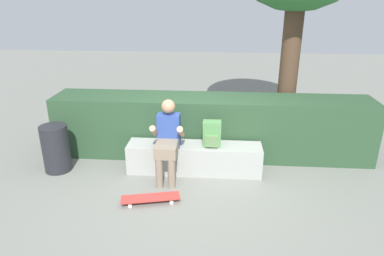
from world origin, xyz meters
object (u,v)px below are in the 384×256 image
object	(u,v)px
bench_main	(194,158)
skateboard_near_person	(151,198)
person_skater	(168,138)
trash_bin	(56,148)
backpack_on_bench	(212,134)

from	to	relation	value
bench_main	skateboard_near_person	distance (m)	1.10
person_skater	trash_bin	distance (m)	1.84
person_skater	trash_bin	world-z (taller)	person_skater
bench_main	trash_bin	size ratio (longest dim) A/B	2.77
skateboard_near_person	trash_bin	distance (m)	1.88
skateboard_near_person	backpack_on_bench	xyz separation A→B (m)	(0.81, 0.94, 0.58)
bench_main	skateboard_near_person	bearing A→B (deg)	-119.34
trash_bin	skateboard_near_person	bearing A→B (deg)	-26.36
bench_main	backpack_on_bench	xyz separation A→B (m)	(0.27, -0.01, 0.42)
backpack_on_bench	person_skater	bearing A→B (deg)	-162.86
bench_main	skateboard_near_person	xyz separation A→B (m)	(-0.53, -0.95, -0.16)
bench_main	backpack_on_bench	distance (m)	0.50
bench_main	backpack_on_bench	bearing A→B (deg)	-1.99
bench_main	skateboard_near_person	size ratio (longest dim) A/B	2.56
skateboard_near_person	backpack_on_bench	distance (m)	1.37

